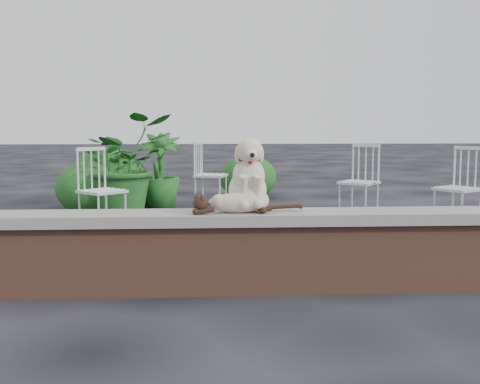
{
  "coord_description": "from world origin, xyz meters",
  "views": [
    {
      "loc": [
        -1.36,
        -4.21,
        1.22
      ],
      "look_at": [
        -1.11,
        0.2,
        0.7
      ],
      "focal_mm": 44.66,
      "sensor_mm": 36.0,
      "label": 1
    }
  ],
  "objects": [
    {
      "name": "potted_plant_b",
      "position": [
        -2.03,
        4.33,
        0.54
      ],
      "size": [
        0.65,
        0.65,
        1.08
      ],
      "primitive_type": "imported",
      "rotation": [
        0.0,
        0.0,
        -0.09
      ],
      "color": "#164E1D",
      "rests_on": "ground"
    },
    {
      "name": "ground",
      "position": [
        0.0,
        0.0,
        0.0
      ],
      "size": [
        60.0,
        60.0,
        0.0
      ],
      "primitive_type": "plane",
      "color": "black",
      "rests_on": "ground"
    },
    {
      "name": "capstone",
      "position": [
        0.0,
        0.0,
        0.54
      ],
      "size": [
        6.2,
        0.4,
        0.08
      ],
      "primitive_type": "cube",
      "color": "slate",
      "rests_on": "brick_wall"
    },
    {
      "name": "cat",
      "position": [
        -1.14,
        -0.04,
        0.66
      ],
      "size": [
        0.95,
        0.28,
        0.16
      ],
      "primitive_type": null,
      "rotation": [
        0.0,
        0.0,
        0.06
      ],
      "color": "tan",
      "rests_on": "capstone"
    },
    {
      "name": "brick_wall",
      "position": [
        0.0,
        0.0,
        0.25
      ],
      "size": [
        6.0,
        0.3,
        0.5
      ],
      "primitive_type": "cube",
      "color": "brown",
      "rests_on": "ground"
    },
    {
      "name": "chair_a",
      "position": [
        -2.52,
        2.48,
        0.47
      ],
      "size": [
        0.79,
        0.79,
        0.94
      ],
      "primitive_type": null,
      "rotation": [
        0.0,
        0.0,
        0.79
      ],
      "color": "silver",
      "rests_on": "ground"
    },
    {
      "name": "chair_d",
      "position": [
        1.55,
        2.48,
        0.47
      ],
      "size": [
        0.78,
        0.78,
        0.94
      ],
      "primitive_type": null,
      "rotation": [
        0.0,
        0.0,
        -0.99
      ],
      "color": "silver",
      "rests_on": "ground"
    },
    {
      "name": "chair_b",
      "position": [
        0.59,
        3.27,
        0.47
      ],
      "size": [
        0.79,
        0.79,
        0.94
      ],
      "primitive_type": null,
      "rotation": [
        0.0,
        0.0,
        -0.69
      ],
      "color": "silver",
      "rests_on": "ground"
    },
    {
      "name": "chair_e",
      "position": [
        -1.29,
        4.42,
        0.47
      ],
      "size": [
        0.7,
        0.7,
        0.94
      ],
      "primitive_type": null,
      "rotation": [
        0.0,
        0.0,
        1.28
      ],
      "color": "silver",
      "rests_on": "ground"
    },
    {
      "name": "dog",
      "position": [
        -1.06,
        0.11,
        0.85
      ],
      "size": [
        0.38,
        0.48,
        0.54
      ],
      "primitive_type": null,
      "rotation": [
        0.0,
        0.0,
        0.06
      ],
      "color": "beige",
      "rests_on": "capstone"
    },
    {
      "name": "shrubbery",
      "position": [
        -2.28,
        4.59,
        0.36
      ],
      "size": [
        3.19,
        2.26,
        0.9
      ],
      "color": "#164E1D",
      "rests_on": "ground"
    },
    {
      "name": "potted_plant_a",
      "position": [
        -2.45,
        3.79,
        0.67
      ],
      "size": [
        1.58,
        1.54,
        1.34
      ],
      "primitive_type": "imported",
      "rotation": [
        0.0,
        0.0,
        0.59
      ],
      "color": "#164E1D",
      "rests_on": "ground"
    }
  ]
}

